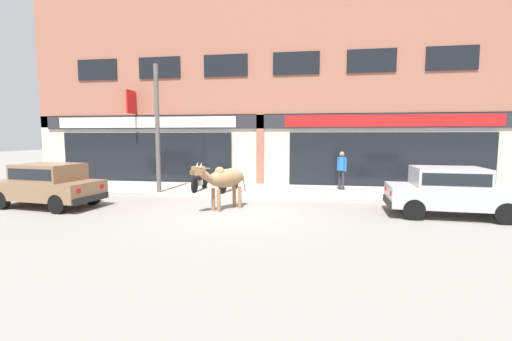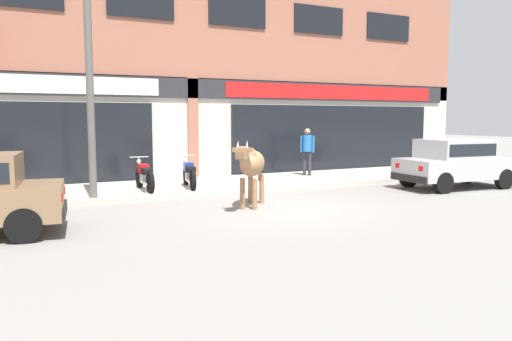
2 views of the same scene
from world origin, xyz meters
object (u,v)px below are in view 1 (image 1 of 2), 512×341
at_px(car_0, 450,189).
at_px(car_1, 48,183).
at_px(pedestrian, 342,166).
at_px(motorcycle_1, 229,182).
at_px(utility_pole, 157,129).
at_px(cow, 224,179).
at_px(motorcycle_0, 200,181).

bearing_deg(car_0, car_1, -177.02).
bearing_deg(pedestrian, motorcycle_1, -167.23).
distance_m(car_1, utility_pole, 4.22).
height_order(cow, pedestrian, pedestrian).
bearing_deg(cow, car_0, 1.16).
height_order(car_0, pedestrian, pedestrian).
bearing_deg(motorcycle_1, utility_pole, -165.10).
distance_m(pedestrian, utility_pole, 7.65).
bearing_deg(utility_pole, pedestrian, 13.57).
height_order(car_1, motorcycle_1, car_1).
xyz_separation_m(car_0, motorcycle_1, (-7.35, 2.77, -0.29)).
xyz_separation_m(cow, utility_pole, (-3.25, 2.19, 1.64)).
distance_m(motorcycle_0, pedestrian, 5.95).
xyz_separation_m(car_1, motorcycle_0, (4.11, 3.47, -0.29)).
height_order(car_0, utility_pole, utility_pole).
height_order(motorcycle_0, motorcycle_1, same).
relative_size(car_1, pedestrian, 2.34).
height_order(car_0, motorcycle_0, car_0).
relative_size(car_1, utility_pole, 0.75).
height_order(car_1, pedestrian, pedestrian).
relative_size(car_1, motorcycle_1, 2.08).
bearing_deg(car_0, pedestrian, 126.11).
distance_m(cow, motorcycle_0, 3.48).
distance_m(car_0, utility_pole, 10.43).
relative_size(pedestrian, utility_pole, 0.32).
xyz_separation_m(car_0, motorcycle_0, (-8.61, 2.80, -0.29)).
relative_size(motorcycle_1, pedestrian, 1.12).
bearing_deg(car_1, motorcycle_0, 40.13).
relative_size(car_0, motorcycle_0, 2.04).
bearing_deg(car_0, utility_pole, 168.48).
relative_size(car_0, pedestrian, 2.31).
xyz_separation_m(cow, motorcycle_1, (-0.54, 2.91, -0.48)).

